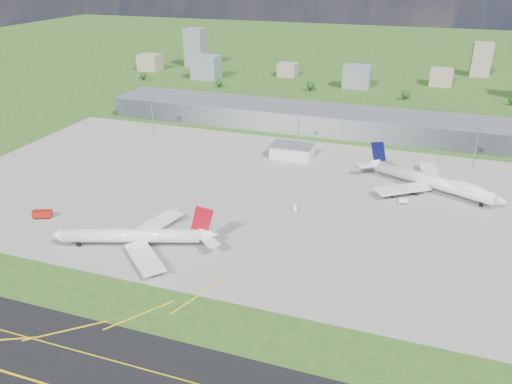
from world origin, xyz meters
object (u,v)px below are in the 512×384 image
(airliner_blue_quad, at_px, (433,182))
(tug_yellow, at_px, (128,230))
(airliner_red_twin, at_px, (138,236))
(van_white_near, at_px, (295,208))
(fire_truck, at_px, (42,214))
(van_white_far, at_px, (403,202))

(airliner_blue_quad, height_order, tug_yellow, airliner_blue_quad)
(airliner_red_twin, height_order, tug_yellow, airliner_red_twin)
(airliner_blue_quad, distance_m, van_white_near, 81.00)
(van_white_near, bearing_deg, airliner_blue_quad, -69.31)
(airliner_red_twin, relative_size, tug_yellow, 17.01)
(airliner_blue_quad, xyz_separation_m, fire_truck, (-182.58, -95.46, -3.94))
(fire_truck, relative_size, tug_yellow, 2.25)
(airliner_red_twin, height_order, airliner_blue_quad, airliner_blue_quad)
(tug_yellow, xyz_separation_m, van_white_near, (68.90, 47.07, 0.22))
(fire_truck, bearing_deg, airliner_blue_quad, 4.71)
(airliner_blue_quad, bearing_deg, fire_truck, -128.10)
(airliner_blue_quad, distance_m, van_white_far, 25.57)
(tug_yellow, bearing_deg, van_white_near, -12.64)
(tug_yellow, height_order, van_white_near, van_white_near)
(airliner_blue_quad, relative_size, tug_yellow, 17.98)
(fire_truck, height_order, tug_yellow, fire_truck)
(fire_truck, height_order, van_white_far, fire_truck)
(van_white_near, xyz_separation_m, van_white_far, (51.96, 25.85, 0.07))
(van_white_near, distance_m, van_white_far, 58.04)
(van_white_far, bearing_deg, tug_yellow, -171.64)
(airliner_blue_quad, distance_m, fire_truck, 206.06)
(airliner_red_twin, xyz_separation_m, van_white_near, (56.96, 57.44, -4.27))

